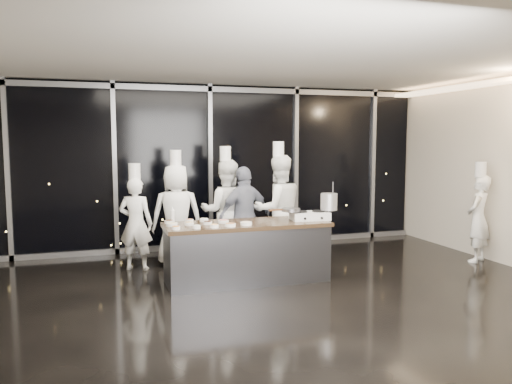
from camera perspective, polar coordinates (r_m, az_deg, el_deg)
ground at (r=6.84m, az=1.17°, el=-12.15°), size 9.00×9.00×0.00m
room_shell at (r=6.56m, az=2.68°, el=6.99°), size 9.02×7.02×3.21m
window_wall at (r=9.83m, az=-5.28°, el=2.86°), size 8.90×0.11×3.20m
demo_counter at (r=7.55m, az=-1.04°, el=-6.85°), size 2.46×0.86×0.90m
stove at (r=7.75m, az=6.15°, el=-2.69°), size 0.61×0.41×0.14m
frying_pan at (r=7.64m, az=3.94°, el=-2.04°), size 0.51×0.31×0.05m
stock_pot at (r=7.85m, az=8.34°, el=-1.11°), size 0.28×0.28×0.26m
prep_bowls at (r=7.27m, az=-5.96°, el=-3.59°), size 1.21×0.69×0.05m
squeeze_bottle at (r=7.55m, az=-9.53°, el=-2.60°), size 0.07×0.07×0.24m
chef_far_left at (r=8.40m, az=-13.58°, el=-3.38°), size 0.65×0.55×1.75m
chef_left at (r=8.55m, az=-9.06°, el=-2.52°), size 0.91×0.66×1.96m
chef_center at (r=8.67m, az=-3.48°, el=-2.15°), size 0.99×0.84×2.02m
guest at (r=8.48m, az=-1.29°, el=-2.74°), size 1.06×0.66×1.69m
chef_right at (r=8.59m, az=2.55°, el=-1.95°), size 0.96×0.78×2.10m
chef_side at (r=9.52m, az=24.07°, el=-2.65°), size 0.66×0.60×1.75m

